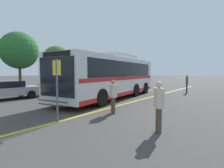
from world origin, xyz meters
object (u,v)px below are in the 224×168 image
(tree_0, at_px, (19,51))
(parked_car_2, at_px, (64,85))
(transit_bus, at_px, (112,75))
(bus_stop_sign, at_px, (57,83))
(pedestrian_2, at_px, (113,95))
(tree_3, at_px, (57,60))
(parked_car_1, at_px, (5,90))
(pedestrian_0, at_px, (159,104))
(pedestrian_1, at_px, (187,82))

(tree_0, bearing_deg, parked_car_2, -80.90)
(transit_bus, relative_size, bus_stop_sign, 4.70)
(pedestrian_2, bearing_deg, tree_3, -175.01)
(parked_car_1, relative_size, bus_stop_sign, 2.00)
(pedestrian_0, relative_size, tree_3, 0.30)
(parked_car_1, xyz_separation_m, bus_stop_sign, (-1.20, -7.64, 0.84))
(pedestrian_0, bearing_deg, tree_0, 37.79)
(pedestrian_0, bearing_deg, transit_bus, 8.50)
(pedestrian_0, relative_size, pedestrian_2, 1.04)
(transit_bus, bearing_deg, pedestrian_1, -125.93)
(parked_car_2, xyz_separation_m, tree_0, (-1.00, 6.27, 3.58))
(transit_bus, bearing_deg, parked_car_1, 37.63)
(parked_car_1, xyz_separation_m, tree_3, (8.97, 6.48, 2.91))
(transit_bus, distance_m, tree_3, 12.56)
(pedestrian_1, relative_size, tree_0, 0.27)
(parked_car_2, bearing_deg, pedestrian_0, 152.21)
(parked_car_2, bearing_deg, tree_0, 5.64)
(pedestrian_2, bearing_deg, pedestrian_0, 7.80)
(parked_car_1, height_order, tree_0, tree_0)
(pedestrian_0, height_order, pedestrian_2, pedestrian_0)
(parked_car_2, distance_m, pedestrian_2, 9.38)
(pedestrian_1, distance_m, bus_stop_sign, 13.27)
(transit_bus, xyz_separation_m, pedestrian_0, (-5.27, -5.77, -0.76))
(parked_car_1, relative_size, pedestrian_1, 2.78)
(parked_car_2, relative_size, tree_3, 0.77)
(pedestrian_0, distance_m, pedestrian_1, 12.14)
(parked_car_1, distance_m, pedestrian_0, 11.14)
(transit_bus, relative_size, parked_car_1, 2.35)
(parked_car_2, bearing_deg, bus_stop_sign, 137.37)
(transit_bus, height_order, parked_car_2, transit_bus)
(pedestrian_1, bearing_deg, parked_car_1, -50.48)
(pedestrian_1, bearing_deg, pedestrian_2, -16.68)
(bus_stop_sign, bearing_deg, transit_bus, -77.70)
(parked_car_1, distance_m, tree_0, 8.39)
(parked_car_2, bearing_deg, transit_bus, 178.53)
(transit_bus, height_order, bus_stop_sign, transit_bus)
(pedestrian_1, distance_m, tree_3, 16.06)
(transit_bus, distance_m, pedestrian_2, 5.15)
(parked_car_1, distance_m, bus_stop_sign, 7.78)
(parked_car_2, relative_size, pedestrian_1, 2.41)
(pedestrian_2, xyz_separation_m, bus_stop_sign, (-2.45, 0.81, 0.64))
(parked_car_1, bearing_deg, pedestrian_2, -169.84)
(tree_0, bearing_deg, pedestrian_0, -103.11)
(pedestrian_0, height_order, tree_0, tree_0)
(tree_0, bearing_deg, transit_bus, -84.18)
(tree_0, bearing_deg, tree_3, 1.43)
(transit_bus, height_order, parked_car_1, transit_bus)
(bus_stop_sign, distance_m, tree_0, 15.23)
(transit_bus, height_order, pedestrian_0, transit_bus)
(parked_car_2, distance_m, tree_0, 7.28)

